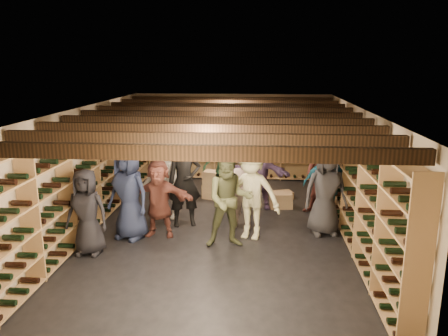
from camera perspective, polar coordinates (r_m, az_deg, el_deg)
ground at (r=8.99m, az=-0.69°, el=-7.65°), size 8.00×8.00×0.00m
walls at (r=8.63m, az=-0.71°, el=-0.20°), size 5.52×8.02×2.40m
ceiling at (r=8.42m, az=-0.73°, el=7.75°), size 5.50×8.00×0.01m
ceiling_joists at (r=8.43m, az=-0.73°, el=6.81°), size 5.40×7.12×0.18m
wine_rack_left at (r=9.25m, az=-16.76°, el=-0.63°), size 0.32×7.50×2.15m
wine_rack_right at (r=8.80m, az=16.20°, el=-1.31°), size 0.32×7.50×2.15m
wine_rack_back at (r=12.39m, az=0.96°, el=3.47°), size 4.70×0.30×2.15m
crate_stack_left at (r=10.71m, az=-1.34°, el=-2.20°), size 0.57×0.45×0.68m
crate_stack_right at (r=10.14m, az=7.36°, el=-4.25°), size 0.53×0.38×0.34m
crate_loose at (r=10.85m, az=7.58°, el=-3.51°), size 0.58×0.48×0.17m
person_0 at (r=7.89m, az=-17.47°, el=-5.52°), size 0.77×0.53×1.52m
person_1 at (r=8.83m, az=-5.19°, el=-1.78°), size 0.78×0.64×1.85m
person_2 at (r=7.80m, az=0.72°, el=-4.16°), size 0.95×0.79×1.76m
person_3 at (r=8.17m, az=3.56°, el=-3.32°), size 1.29×0.97×1.77m
person_4 at (r=9.13m, az=13.27°, el=-2.27°), size 1.01×0.55×1.64m
person_5 at (r=8.40m, az=-8.54°, el=-3.93°), size 1.41×0.51×1.50m
person_6 at (r=8.35m, az=-12.34°, el=-3.24°), size 1.01×0.85×1.77m
person_7 at (r=8.71m, az=2.52°, el=-3.06°), size 0.61×0.45×1.53m
person_8 at (r=9.64m, az=12.82°, el=-1.12°), size 1.03×0.93×1.73m
person_9 at (r=9.25m, az=-7.34°, el=-1.26°), size 1.17×0.68×1.80m
person_10 at (r=9.95m, az=0.15°, el=-0.06°), size 1.15×0.82×1.81m
person_11 at (r=9.95m, az=4.58°, el=-0.79°), size 1.53×0.74×1.58m
person_12 at (r=8.59m, az=13.13°, el=-2.97°), size 0.93×0.69×1.72m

